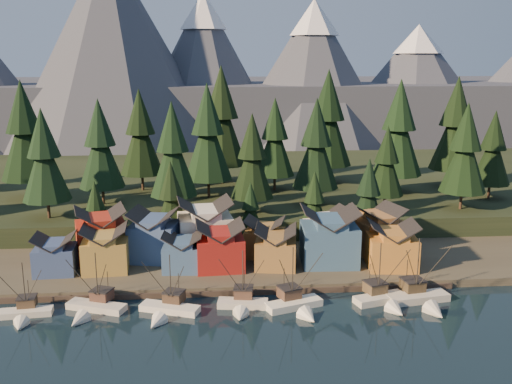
{
  "coord_description": "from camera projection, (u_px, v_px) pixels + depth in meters",
  "views": [
    {
      "loc": [
        -3.94,
        -79.46,
        40.6
      ],
      "look_at": [
        5.33,
        30.0,
        15.26
      ],
      "focal_mm": 40.0,
      "sensor_mm": 36.0,
      "label": 1
    }
  ],
  "objects": [
    {
      "name": "ground",
      "position": [
        238.0,
        334.0,
        86.6
      ],
      "size": [
        500.0,
        500.0,
        0.0
      ],
      "primitive_type": "plane",
      "color": "black",
      "rests_on": "ground"
    },
    {
      "name": "shore_strip",
      "position": [
        228.0,
        246.0,
        125.27
      ],
      "size": [
        400.0,
        50.0,
        1.5
      ],
      "primitive_type": "cube",
      "color": "#3D382C",
      "rests_on": "ground"
    },
    {
      "name": "hillside",
      "position": [
        222.0,
        187.0,
        173.31
      ],
      "size": [
        420.0,
        100.0,
        6.0
      ],
      "primitive_type": "cube",
      "color": "black",
      "rests_on": "ground"
    },
    {
      "name": "dock",
      "position": [
        233.0,
        289.0,
        102.51
      ],
      "size": [
        80.0,
        4.0,
        1.0
      ],
      "primitive_type": "cube",
      "color": "#40352D",
      "rests_on": "ground"
    },
    {
      "name": "mountain_ridge",
      "position": [
        207.0,
        90.0,
        287.78
      ],
      "size": [
        560.0,
        190.0,
        90.0
      ],
      "color": "#4E5364",
      "rests_on": "ground"
    },
    {
      "name": "boat_0",
      "position": [
        24.0,
        307.0,
        91.77
      ],
      "size": [
        8.8,
        9.44,
        9.97
      ],
      "rotation": [
        0.0,
        0.0,
        0.1
      ],
      "color": "beige",
      "rests_on": "ground"
    },
    {
      "name": "boat_1",
      "position": [
        92.0,
        301.0,
        93.73
      ],
      "size": [
        10.65,
        11.01,
        10.91
      ],
      "rotation": [
        0.0,
        0.0,
        -0.37
      ],
      "color": "beige",
      "rests_on": "ground"
    },
    {
      "name": "boat_2",
      "position": [
        167.0,
        303.0,
        93.06
      ],
      "size": [
        10.55,
        10.91,
        10.82
      ],
      "rotation": [
        0.0,
        0.0,
        -0.36
      ],
      "color": "white",
      "rests_on": "ground"
    },
    {
      "name": "boat_3",
      "position": [
        242.0,
        297.0,
        95.02
      ],
      "size": [
        8.98,
        9.53,
        10.91
      ],
      "rotation": [
        0.0,
        0.0,
        -0.15
      ],
      "color": "beige",
      "rests_on": "ground"
    },
    {
      "name": "boat_4",
      "position": [
        297.0,
        297.0,
        94.59
      ],
      "size": [
        10.34,
        10.86,
        11.72
      ],
      "rotation": [
        0.0,
        0.0,
        0.34
      ],
      "color": "white",
      "rests_on": "ground"
    },
    {
      "name": "boat_5",
      "position": [
        384.0,
        292.0,
        96.86
      ],
      "size": [
        9.94,
        10.49,
        11.62
      ],
      "rotation": [
        0.0,
        0.0,
        0.28
      ],
      "color": "beige",
      "rests_on": "ground"
    },
    {
      "name": "boat_6",
      "position": [
        422.0,
        291.0,
        96.98
      ],
      "size": [
        11.43,
        12.13,
        12.4
      ],
      "rotation": [
        0.0,
        0.0,
        0.17
      ],
      "color": "beige",
      "rests_on": "ground"
    },
    {
      "name": "house_front_0",
      "position": [
        55.0,
        253.0,
        106.79
      ],
      "size": [
        7.8,
        7.42,
        7.44
      ],
      "rotation": [
        0.0,
        0.0,
        0.05
      ],
      "color": "navy",
      "rests_on": "shore_strip"
    },
    {
      "name": "house_front_1",
      "position": [
        105.0,
        247.0,
        108.01
      ],
      "size": [
        8.91,
        8.59,
        8.68
      ],
      "rotation": [
        0.0,
        0.0,
        0.07
      ],
      "color": "olive",
      "rests_on": "shore_strip"
    },
    {
      "name": "house_front_2",
      "position": [
        183.0,
        250.0,
        108.66
      ],
      "size": [
        7.96,
        8.02,
        7.34
      ],
      "rotation": [
        0.0,
        0.0,
        -0.06
      ],
      "color": "#35557E",
      "rests_on": "shore_strip"
    },
    {
      "name": "house_front_3",
      "position": [
        220.0,
        245.0,
        108.98
      ],
      "size": [
        9.39,
        8.99,
        9.1
      ],
      "rotation": [
        0.0,
        0.0,
        0.06
      ],
      "color": "maroon",
      "rests_on": "shore_strip"
    },
    {
      "name": "house_front_4",
      "position": [
        276.0,
        246.0,
        110.03
      ],
      "size": [
        9.0,
        9.51,
        7.95
      ],
      "rotation": [
        0.0,
        0.0,
        -0.16
      ],
      "color": "olive",
      "rests_on": "shore_strip"
    },
    {
      "name": "house_front_5",
      "position": [
        329.0,
        235.0,
        111.32
      ],
      "size": [
        11.13,
        10.2,
        11.21
      ],
      "rotation": [
        0.0,
        0.0,
        -0.05
      ],
      "color": "#33577A",
      "rests_on": "shore_strip"
    },
    {
      "name": "house_front_6",
      "position": [
        392.0,
        244.0,
        109.5
      ],
      "size": [
        9.89,
        9.45,
        9.02
      ],
      "rotation": [
        0.0,
        0.0,
        -0.11
      ],
      "color": "#B2742E",
      "rests_on": "shore_strip"
    },
    {
      "name": "house_back_0",
      "position": [
        101.0,
        232.0,
        114.72
      ],
      "size": [
        11.56,
        11.29,
        10.39
      ],
      "rotation": [
        0.0,
        0.0,
        0.26
      ],
      "color": "maroon",
      "rests_on": "shore_strip"
    },
    {
      "name": "house_back_1",
      "position": [
        154.0,
        233.0,
        114.1
      ],
      "size": [
        10.62,
        10.71,
        10.19
      ],
      "rotation": [
        0.0,
        0.0,
        -0.19
      ],
      "color": "#354D7D",
      "rests_on": "shore_strip"
    },
    {
      "name": "house_back_2",
      "position": [
        205.0,
        225.0,
        117.6
      ],
      "size": [
        11.81,
        11.03,
        11.41
      ],
      "rotation": [
        0.0,
        0.0,
        0.12
      ],
      "color": "silver",
      "rests_on": "shore_strip"
    },
    {
      "name": "house_back_3",
      "position": [
        265.0,
        236.0,
        116.08
      ],
      "size": [
        9.28,
        8.67,
        7.92
      ],
      "rotation": [
        0.0,
        0.0,
        -0.26
      ],
      "color": "olive",
      "rests_on": "shore_strip"
    },
    {
      "name": "house_back_4",
      "position": [
        328.0,
        230.0,
        118.28
      ],
      "size": [
        9.99,
        9.72,
        9.28
      ],
      "rotation": [
        0.0,
        0.0,
        0.2
      ],
      "color": "silver",
      "rests_on": "shore_strip"
    },
    {
      "name": "house_back_5",
      "position": [
        377.0,
        229.0,
        117.84
      ],
      "size": [
        10.83,
        10.91,
        9.95
      ],
      "rotation": [
        0.0,
        0.0,
        0.26
      ],
      "color": "#9A6736",
      "rests_on": "shore_strip"
    },
    {
      "name": "tree_hill_1",
      "position": [
        25.0,
        134.0,
        143.45
      ],
      "size": [
        12.96,
        12.96,
        30.19
      ],
      "color": "#332319",
      "rests_on": "hillside"
    },
    {
      "name": "tree_hill_2",
      "position": [
        44.0,
        159.0,
        125.52
      ],
      "size": [
        10.65,
        10.65,
        24.8
      ],
      "color": "#332319",
      "rests_on": "hillside"
    },
    {
      "name": "tree_hill_3",
      "position": [
        100.0,
        147.0,
        137.85
      ],
      "size": [
        11.16,
        11.16,
        25.99
      ],
      "color": "#332319",
      "rests_on": "hillside"
    },
    {
      "name": "tree_hill_4",
      "position": [
        141.0,
        135.0,
        152.88
      ],
      "size": [
        11.82,
        11.82,
        27.54
      ],
      "color": "#332319",
      "rests_on": "hillside"
    },
    {
      "name": "tree_hill_5",
      "position": [
        173.0,
        153.0,
        129.63
      ],
      "size": [
        11.12,
        11.12,
        25.91
      ],
      "color": "#332319",
      "rests_on": "hillside"
    },
    {
      "name": "tree_hill_6",
      "position": [
        208.0,
        136.0,
        144.42
      ],
      "size": [
        12.62,
        12.62,
        29.41
      ],
      "color": "#332319",
      "rests_on": "hillside"
    },
    {
      "name": "tree_hill_7",
      "position": [
        252.0,
        159.0,
        129.49
      ],
      "size": [
        10.0,
        10.0,
        23.29
      ],
      "color": "#332319",
      "rests_on": "hillside"
    },
    {
      "name": "tree_hill_8",
      "position": [
        275.0,
        140.0,
        153.22
      ],
      "size": [
        10.81,
        10.81,
        25.18
      ],
      "color": "#332319",
      "rests_on": "hillside"
    },
    {
      "name": "tree_hill_9",
      "position": [
        316.0,
        147.0,
        137.25
      ],
      "size": [
        11.22,
        11.22,
        26.14
      ],
      "color": "#332319",
      "rests_on": "hillside"
    },
    {
      "name": "tree_hill_10",
      "position": [
        328.0,
        122.0,
        161.41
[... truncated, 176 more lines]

